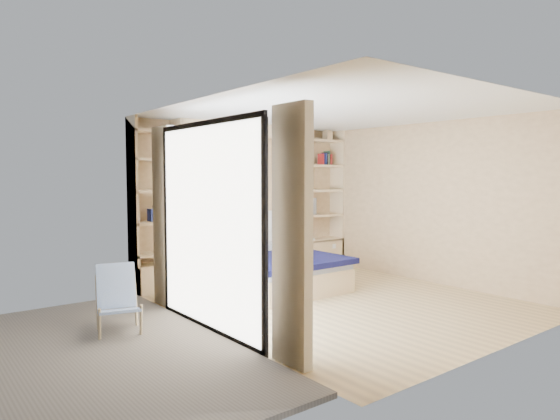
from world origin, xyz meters
TOP-DOWN VIEW (x-y plane):
  - ground at (0.00, 0.00)m, footprint 4.50×4.50m
  - room_shell at (-0.39, 1.52)m, footprint 4.50×4.50m
  - bed at (-0.20, 1.24)m, footprint 1.64×2.02m
  - photo_gallery at (-0.45, 2.22)m, footprint 1.48×0.02m
  - reading_lamps at (-0.30, 2.00)m, footprint 1.92×0.12m
  - shelf_decor at (1.11, 2.07)m, footprint 3.57×0.23m
  - deck at (-3.60, 0.00)m, footprint 3.20×4.00m
  - deck_chair at (-2.75, 0.61)m, footprint 0.61×0.81m

SIDE VIEW (x-z plane):
  - ground at x=0.00m, z-range 0.00..0.00m
  - deck at x=-3.60m, z-range -0.03..0.03m
  - bed at x=-0.20m, z-range -0.27..0.80m
  - deck_chair at x=-2.75m, z-range -0.02..0.70m
  - room_shell at x=-0.39m, z-range -1.17..3.33m
  - reading_lamps at x=-0.30m, z-range 1.03..1.17m
  - photo_gallery at x=-0.45m, z-range 1.19..2.01m
  - shelf_decor at x=1.11m, z-range 0.68..2.71m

